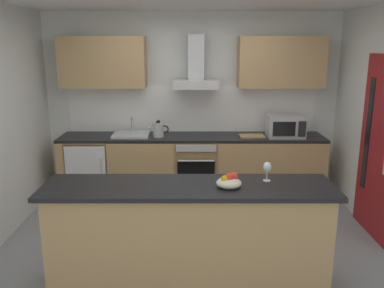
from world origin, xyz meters
name	(u,v)px	position (x,y,z in m)	size (l,w,h in m)	color
ground	(193,248)	(0.00, 0.00, -0.01)	(5.20, 4.67, 0.02)	gray
wall_back	(193,104)	(0.00, 1.90, 1.30)	(5.20, 0.12, 2.60)	silver
backsplash_tile	(193,109)	(0.00, 1.82, 1.23)	(3.57, 0.02, 0.66)	white
counter_back	(193,167)	(0.00, 1.52, 0.45)	(3.70, 0.60, 0.90)	tan
counter_island	(189,234)	(-0.03, -0.64, 0.48)	(2.58, 0.64, 0.94)	tan
upper_cabinets	(193,62)	(0.00, 1.67, 1.91)	(3.65, 0.32, 0.70)	tan
side_door	(379,147)	(2.09, 0.37, 1.03)	(0.08, 0.85, 2.05)	maroon
oven	(197,166)	(0.05, 1.49, 0.46)	(0.60, 0.62, 0.80)	slate
refrigerator	(92,169)	(-1.44, 1.49, 0.43)	(0.58, 0.60, 0.85)	white
microwave	(286,126)	(1.29, 1.46, 1.05)	(0.50, 0.38, 0.30)	#B7BABC
sink	(132,134)	(-0.85, 1.50, 0.93)	(0.50, 0.40, 0.26)	silver
kettle	(159,129)	(-0.46, 1.46, 1.01)	(0.29, 0.15, 0.24)	#B7BABC
range_hood	(197,72)	(0.05, 1.62, 1.79)	(0.62, 0.45, 0.72)	#B7BABC
wine_glass	(268,168)	(0.68, -0.53, 1.07)	(0.08, 0.08, 0.18)	silver
fruit_bowl	(230,182)	(0.32, -0.68, 0.99)	(0.22, 0.22, 0.13)	beige
chopping_board	(253,136)	(0.83, 1.47, 0.91)	(0.34, 0.22, 0.02)	tan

